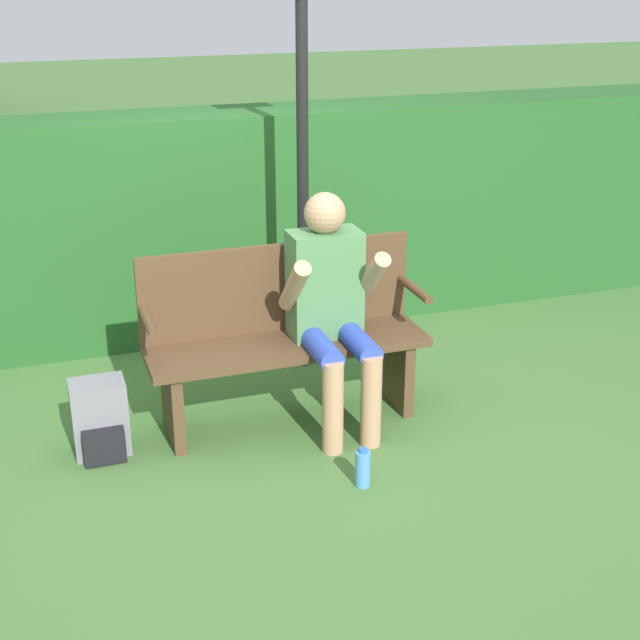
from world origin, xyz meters
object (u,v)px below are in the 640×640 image
object	(u,v)px
person_seated	(331,301)
signpost	(303,145)
park_bench	(284,335)
water_bottle	(363,468)
backpack	(100,420)

from	to	relation	value
person_seated	signpost	bearing A→B (deg)	83.46
park_bench	person_seated	xyz separation A→B (m)	(0.23, -0.13, 0.22)
park_bench	water_bottle	distance (m)	0.92
person_seated	water_bottle	size ratio (longest dim) A/B	6.18
backpack	signpost	distance (m)	1.93
park_bench	signpost	distance (m)	1.14
signpost	park_bench	bearing A→B (deg)	-116.90
park_bench	person_seated	distance (m)	0.34
person_seated	backpack	xyz separation A→B (m)	(-1.25, 0.04, -0.52)
backpack	signpost	xyz separation A→B (m)	(1.34, 0.70, 1.21)
backpack	signpost	bearing A→B (deg)	27.65
backpack	signpost	size ratio (longest dim) A/B	0.16
park_bench	person_seated	size ratio (longest dim) A/B	1.20
park_bench	backpack	distance (m)	1.07
park_bench	signpost	xyz separation A→B (m)	(0.31, 0.61, 0.91)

